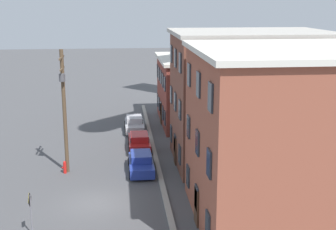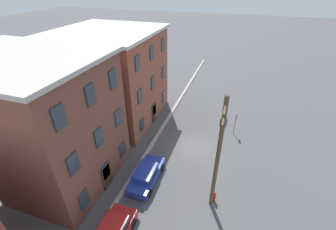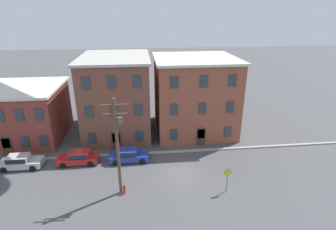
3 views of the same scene
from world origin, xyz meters
name	(u,v)px [view 3 (image 3 of 3)]	position (x,y,z in m)	size (l,w,h in m)	color
ground_plane	(181,173)	(0.00, 0.00, 0.00)	(200.00, 200.00, 0.00)	#4C4C4F
kerb_strip	(175,151)	(0.00, 4.50, 0.08)	(56.00, 0.36, 0.16)	#9E998E
apartment_corner	(20,113)	(-19.60, 10.82, 3.50)	(11.01, 10.17, 6.98)	brown
apartment_midblock	(117,95)	(-7.03, 11.74, 5.24)	(8.91, 12.00, 10.45)	brown
apartment_far	(194,95)	(3.45, 11.00, 5.12)	(10.81, 10.51, 10.22)	brown
car_silver	(20,161)	(-17.10, 3.05, 0.75)	(4.40, 1.92, 1.43)	#B7B7BC
car_red	(79,157)	(-11.01, 3.27, 0.75)	(4.40, 1.92, 1.43)	#B21E1E
car_blue	(128,155)	(-5.53, 3.16, 0.75)	(4.40, 1.92, 1.43)	#233899
caution_sign	(228,177)	(3.78, -3.36, 1.66)	(0.86, 0.08, 2.52)	slate
utility_pole	(118,143)	(-6.02, -2.42, 5.22)	(2.40, 0.44, 9.30)	brown
fire_hydrant	(124,189)	(-5.73, -2.58, 0.48)	(0.24, 0.34, 0.96)	red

